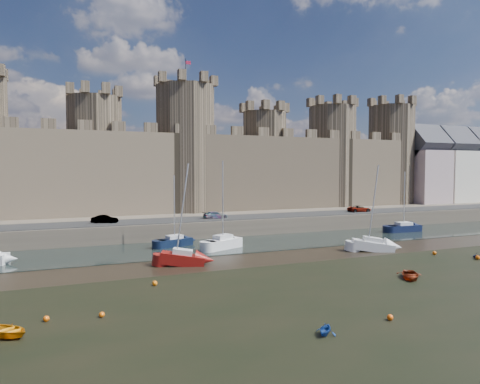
{
  "coord_description": "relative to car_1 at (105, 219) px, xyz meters",
  "views": [
    {
      "loc": [
        -18.99,
        -29.14,
        10.17
      ],
      "look_at": [
        2.08,
        22.0,
        7.27
      ],
      "focal_mm": 32.0,
      "sensor_mm": 36.0,
      "label": 1
    }
  ],
  "objects": [
    {
      "name": "ground",
      "position": [
        13.77,
        -34.17,
        -3.1
      ],
      "size": [
        160.0,
        160.0,
        0.0
      ],
      "primitive_type": "plane",
      "color": "black",
      "rests_on": "ground"
    },
    {
      "name": "seaweed_patch",
      "position": [
        13.77,
        -40.17,
        -3.09
      ],
      "size": [
        70.0,
        34.0,
        0.01
      ],
      "primitive_type": "cube",
      "color": "black",
      "rests_on": "ground"
    },
    {
      "name": "water_channel",
      "position": [
        13.77,
        -10.17,
        -3.06
      ],
      "size": [
        160.0,
        12.0,
        0.08
      ],
      "primitive_type": "cube",
      "color": "black",
      "rests_on": "ground"
    },
    {
      "name": "quay",
      "position": [
        13.77,
        25.83,
        -1.85
      ],
      "size": [
        160.0,
        60.0,
        2.5
      ],
      "primitive_type": "cube",
      "color": "#4C443A",
      "rests_on": "ground"
    },
    {
      "name": "road",
      "position": [
        13.77,
        -0.17,
        -0.55
      ],
      "size": [
        160.0,
        7.0,
        0.1
      ],
      "primitive_type": "cube",
      "color": "black",
      "rests_on": "quay"
    },
    {
      "name": "castle",
      "position": [
        13.13,
        13.83,
        8.57
      ],
      "size": [
        108.5,
        11.0,
        29.0
      ],
      "color": "#42382B",
      "rests_on": "quay"
    },
    {
      "name": "townhouses",
      "position": [
        85.27,
        11.83,
        7.49
      ],
      "size": [
        35.5,
        9.05,
        18.13
      ],
      "color": "#BDA2A6",
      "rests_on": "quay"
    },
    {
      "name": "car_1",
      "position": [
        0.0,
        0.0,
        0.0
      ],
      "size": [
        3.85,
        2.41,
        1.2
      ],
      "primitive_type": "imported",
      "rotation": [
        0.0,
        0.0,
        1.23
      ],
      "color": "gray",
      "rests_on": "quay"
    },
    {
      "name": "car_2",
      "position": [
        16.57,
        -0.38,
        -0.03
      ],
      "size": [
        4.05,
        1.92,
        1.14
      ],
      "primitive_type": "imported",
      "rotation": [
        0.0,
        0.0,
        1.65
      ],
      "color": "gray",
      "rests_on": "quay"
    },
    {
      "name": "car_3",
      "position": [
        43.96,
        -0.49,
        -0.01
      ],
      "size": [
        4.35,
        2.2,
        1.18
      ],
      "primitive_type": "imported",
      "rotation": [
        0.0,
        0.0,
        1.51
      ],
      "color": "gray",
      "rests_on": "quay"
    },
    {
      "name": "sailboat_1",
      "position": [
        8.09,
        -8.32,
        -2.34
      ],
      "size": [
        4.99,
        3.16,
        9.34
      ],
      "rotation": [
        0.0,
        0.0,
        0.31
      ],
      "color": "black",
      "rests_on": "ground"
    },
    {
      "name": "sailboat_2",
      "position": [
        13.41,
        -12.33,
        -2.23
      ],
      "size": [
        5.56,
        3.94,
        11.2
      ],
      "rotation": [
        0.0,
        0.0,
        0.41
      ],
      "color": "white",
      "rests_on": "ground"
    },
    {
      "name": "sailboat_3",
      "position": [
        45.88,
        -9.46,
        -2.34
      ],
      "size": [
        5.68,
        2.46,
        9.78
      ],
      "rotation": [
        0.0,
        0.0,
        -0.05
      ],
      "color": "black",
      "rests_on": "ground"
    },
    {
      "name": "sailboat_4",
      "position": [
        6.29,
        -19.39,
        -2.31
      ],
      "size": [
        4.98,
        3.21,
        10.86
      ],
      "rotation": [
        0.0,
        0.0,
        -0.33
      ],
      "color": "maroon",
      "rests_on": "ground"
    },
    {
      "name": "sailboat_5",
      "position": [
        30.31,
        -20.69,
        -2.33
      ],
      "size": [
        5.36,
        3.86,
        10.8
      ],
      "rotation": [
        0.0,
        0.0,
        -0.43
      ],
      "color": "white",
      "rests_on": "ground"
    },
    {
      "name": "dinghy_0",
      "position": [
        -8.67,
        -34.29,
        -2.76
      ],
      "size": [
        3.97,
        4.02,
        0.68
      ],
      "primitive_type": "imported",
      "rotation": [
        1.57,
        0.0,
        0.75
      ],
      "color": "orange",
      "rests_on": "ground"
    },
    {
      "name": "dinghy_1",
      "position": [
        9.44,
        -41.52,
        -2.71
      ],
      "size": [
        1.93,
        1.91,
        0.77
      ],
      "primitive_type": "imported",
      "rotation": [
        1.57,
        0.0,
        2.27
      ],
      "color": "navy",
      "rests_on": "ground"
    },
    {
      "name": "dinghy_4",
      "position": [
        24.44,
        -32.98,
        -2.77
      ],
      "size": [
        3.77,
        3.93,
        0.66
      ],
      "primitive_type": "imported",
      "rotation": [
        1.57,
        0.0,
        5.63
      ],
      "color": "#67200B",
      "rests_on": "ground"
    },
    {
      "name": "dinghy_7",
      "position": [
        38.21,
        -28.96,
        -2.79
      ],
      "size": [
        1.26,
        1.11,
        0.62
      ],
      "primitive_type": "imported",
      "rotation": [
        1.57,
        0.0,
        1.49
      ],
      "color": "black",
      "rests_on": "ground"
    },
    {
      "name": "buoy_0",
      "position": [
        -6.51,
        -32.4,
        -2.9
      ],
      "size": [
        0.4,
        0.4,
        0.4
      ],
      "primitive_type": "sphere",
      "color": "#FE620B",
      "rests_on": "ground"
    },
    {
      "name": "buoy_1",
      "position": [
        1.94,
        -26.33,
        -2.87
      ],
      "size": [
        0.45,
        0.45,
        0.45
      ],
      "primitive_type": "sphere",
      "color": "orange",
      "rests_on": "ground"
    },
    {
      "name": "buoy_2",
      "position": [
        14.94,
        -40.99,
        -2.89
      ],
      "size": [
        0.42,
        0.42,
        0.42
      ],
      "primitive_type": "sphere",
      "color": "#FF5A0B",
      "rests_on": "ground"
    },
    {
      "name": "buoy_3",
      "position": [
        35.43,
        -25.52,
        -2.86
      ],
      "size": [
        0.48,
        0.48,
        0.48
      ],
      "primitive_type": "sphere",
      "color": "#EC5E0A",
      "rests_on": "ground"
    },
    {
      "name": "buoy_4",
      "position": [
        -3.01,
        -32.95,
        -2.9
      ],
      "size": [
        0.39,
        0.39,
        0.39
      ],
      "primitive_type": "sphere",
      "color": "#FF650B",
      "rests_on": "ground"
    },
    {
      "name": "buoy_5",
      "position": [
        37.86,
        -29.34,
        -2.85
      ],
      "size": [
        0.49,
        0.49,
        0.49
      ],
      "primitive_type": "sphere",
      "color": "#FF660B",
      "rests_on": "ground"
    }
  ]
}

